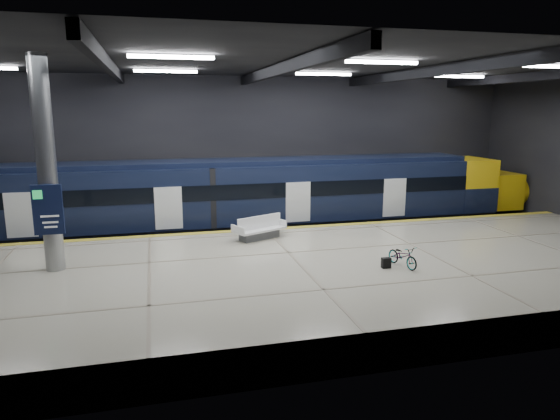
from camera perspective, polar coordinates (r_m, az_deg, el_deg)
name	(u,v)px	position (r m, az deg, el deg)	size (l,w,h in m)	color
ground	(282,272)	(19.81, 0.18, -7.13)	(30.00, 30.00, 0.00)	black
room_shell	(282,125)	(18.79, 0.19, 9.64)	(30.10, 16.10, 8.05)	black
platform	(300,280)	(17.36, 2.27, -7.95)	(30.00, 11.00, 1.10)	#B6AF9A
safety_strip	(266,229)	(22.08, -1.60, -2.20)	(30.00, 0.40, 0.01)	gold
rails	(254,237)	(24.93, -2.98, -3.04)	(30.00, 1.52, 0.16)	gray
train	(267,197)	(24.65, -1.53, 1.50)	(29.40, 2.84, 3.79)	black
bench	(259,231)	(20.40, -2.37, -2.39)	(2.35, 1.72, 0.96)	#595B60
bicycle	(403,256)	(17.33, 13.85, -5.13)	(0.49, 1.40, 0.74)	#99999E
pannier_bag	(386,263)	(17.12, 12.03, -5.93)	(0.30, 0.18, 0.35)	black
info_column	(47,168)	(17.57, -25.12, 4.32)	(0.90, 0.78, 6.90)	#9EA0A5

